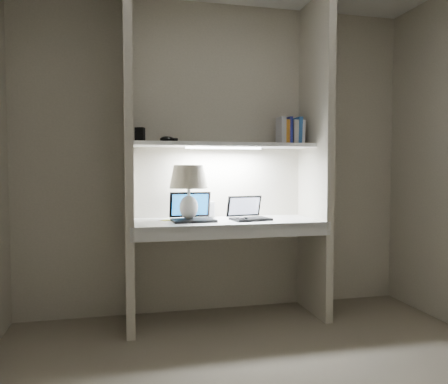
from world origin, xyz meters
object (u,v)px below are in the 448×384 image
object	(u,v)px
laptop_netbook	(248,214)
speaker	(208,209)
book_row	(290,131)
laptop_main	(192,214)
table_lamp	(189,183)

from	to	relation	value
laptop_netbook	speaker	xyz separation A→B (m)	(-0.27, 0.22, 0.02)
laptop_netbook	book_row	size ratio (longest dim) A/B	1.48
laptop_main	laptop_netbook	size ratio (longest dim) A/B	1.03
laptop_main	speaker	bearing A→B (deg)	47.82
table_lamp	book_row	bearing A→B (deg)	6.76
laptop_main	laptop_netbook	world-z (taller)	laptop_main
table_lamp	laptop_netbook	distance (m)	0.53
laptop_main	speaker	size ratio (longest dim) A/B	2.51
table_lamp	book_row	world-z (taller)	book_row
table_lamp	speaker	distance (m)	0.37
laptop_main	speaker	world-z (taller)	laptop_main
laptop_main	laptop_netbook	bearing A→B (deg)	-5.66
book_row	laptop_main	bearing A→B (deg)	-174.70
table_lamp	laptop_netbook	bearing A→B (deg)	0.15
speaker	laptop_netbook	bearing A→B (deg)	-44.98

